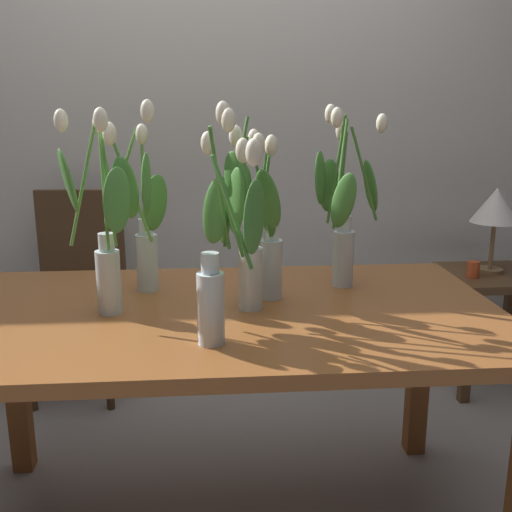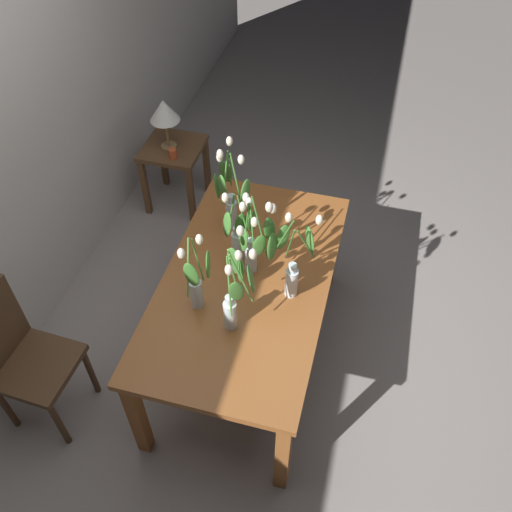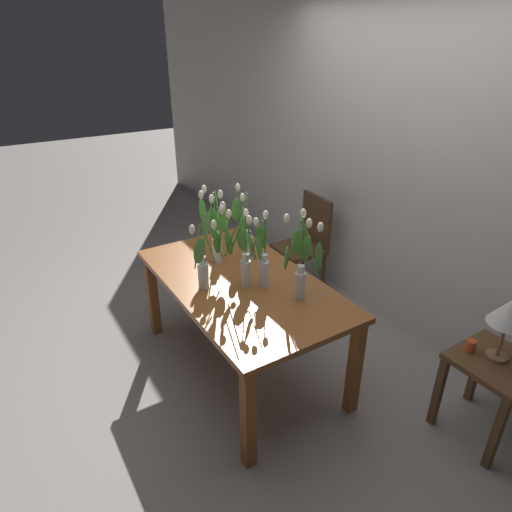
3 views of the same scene
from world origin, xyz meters
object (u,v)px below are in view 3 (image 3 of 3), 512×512
at_px(dining_table, 241,292).
at_px(pillar_candle, 471,346).
at_px(tulip_vase_0, 245,236).
at_px(tulip_vase_1, 243,254).
at_px(tulip_vase_2, 214,232).
at_px(tulip_vase_3, 261,261).
at_px(side_table, 492,376).
at_px(tulip_vase_5, 301,265).
at_px(table_lamp, 510,313).
at_px(dining_chair, 306,240).
at_px(tulip_vase_4, 207,260).

bearing_deg(dining_table, pillar_candle, 37.62).
xyz_separation_m(tulip_vase_0, tulip_vase_1, (0.31, -0.20, 0.04)).
bearing_deg(pillar_candle, dining_table, -142.38).
bearing_deg(tulip_vase_0, tulip_vase_2, -104.38).
distance_m(tulip_vase_3, side_table, 1.53).
height_order(tulip_vase_5, table_lamp, tulip_vase_5).
bearing_deg(tulip_vase_3, tulip_vase_5, 25.74).
distance_m(dining_table, tulip_vase_0, 0.42).
relative_size(tulip_vase_2, dining_chair, 0.63).
relative_size(tulip_vase_0, tulip_vase_2, 0.93).
bearing_deg(dining_table, tulip_vase_1, -16.33).
distance_m(tulip_vase_5, dining_chair, 1.42).
xyz_separation_m(tulip_vase_2, dining_chair, (-0.34, 1.10, -0.46)).
relative_size(tulip_vase_3, dining_chair, 0.54).
height_order(tulip_vase_2, pillar_candle, tulip_vase_2).
bearing_deg(table_lamp, tulip_vase_3, -142.14).
distance_m(tulip_vase_1, dining_chair, 1.37).
distance_m(tulip_vase_0, tulip_vase_5, 0.64).
xyz_separation_m(tulip_vase_3, dining_chair, (-0.78, 0.99, -0.39)).
relative_size(tulip_vase_1, side_table, 1.06).
bearing_deg(tulip_vase_2, tulip_vase_3, 14.55).
distance_m(tulip_vase_1, tulip_vase_4, 0.23).
relative_size(tulip_vase_4, side_table, 1.03).
relative_size(tulip_vase_1, tulip_vase_4, 1.03).
relative_size(tulip_vase_5, table_lamp, 1.44).
xyz_separation_m(tulip_vase_1, table_lamp, (1.21, 0.98, -0.11)).
distance_m(tulip_vase_3, pillar_candle, 1.34).
height_order(dining_table, pillar_candle, dining_table).
height_order(tulip_vase_0, pillar_candle, tulip_vase_0).
relative_size(tulip_vase_1, tulip_vase_3, 1.15).
xyz_separation_m(tulip_vase_0, tulip_vase_2, (-0.06, -0.22, 0.06)).
bearing_deg(side_table, table_lamp, 133.54).
relative_size(dining_table, side_table, 2.91).
bearing_deg(table_lamp, dining_chair, 176.90).
bearing_deg(tulip_vase_1, tulip_vase_3, 53.38).
bearing_deg(dining_table, tulip_vase_2, -174.06).
relative_size(dining_table, table_lamp, 4.02).
bearing_deg(dining_chair, table_lamp, -3.10).
bearing_deg(pillar_candle, table_lamp, 34.19).
bearing_deg(tulip_vase_5, side_table, 39.44).
height_order(tulip_vase_2, table_lamp, tulip_vase_2).
bearing_deg(tulip_vase_4, tulip_vase_5, 48.26).
height_order(dining_chair, table_lamp, table_lamp).
xyz_separation_m(tulip_vase_2, tulip_vase_5, (0.69, 0.24, -0.02)).
relative_size(tulip_vase_2, side_table, 1.06).
height_order(tulip_vase_4, table_lamp, tulip_vase_4).
distance_m(dining_table, dining_chair, 1.26).
bearing_deg(tulip_vase_3, tulip_vase_0, 164.55).
bearing_deg(tulip_vase_5, table_lamp, 40.79).
distance_m(tulip_vase_3, tulip_vase_4, 0.35).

